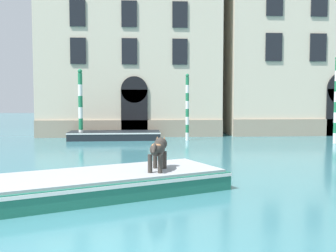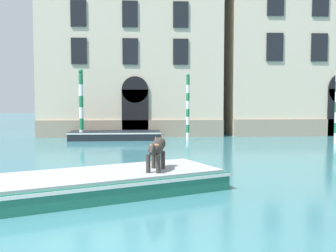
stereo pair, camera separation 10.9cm
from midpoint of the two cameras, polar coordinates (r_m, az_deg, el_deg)
palazzo_left at (r=27.77m, az=-5.57°, el=14.46°), size 11.59×6.13×14.90m
palazzo_right at (r=29.82m, az=18.44°, el=12.91°), size 10.68×6.13×14.25m
boat_foreground at (r=10.06m, az=-12.20°, el=-8.25°), size 7.53×5.05×0.53m
dog_on_deck at (r=10.28m, az=-1.74°, el=-3.36°), size 0.56×1.26×0.85m
boat_moored_near_palazzo at (r=23.13m, az=-7.88°, el=-1.32°), size 5.30×1.92×0.48m
mooring_pole_0 at (r=22.37m, az=2.67°, el=2.78°), size 0.20×0.20×3.79m
mooring_pole_1 at (r=22.70m, az=23.10°, el=3.53°), size 0.23×0.23×4.63m
mooring_pole_2 at (r=22.65m, az=-12.72°, el=3.03°), size 0.25×0.25×4.04m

